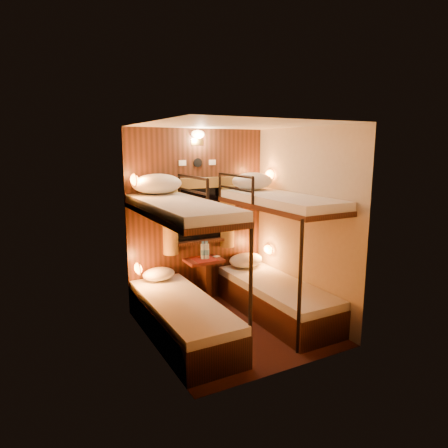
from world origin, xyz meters
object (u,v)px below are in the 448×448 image
bunk_left (182,291)px  bottle_right (203,251)px  bottle_left (207,251)px  bunk_right (276,274)px  table (204,276)px

bunk_left → bottle_right: (0.64, 0.79, 0.20)m
bunk_left → bottle_left: 1.06m
bunk_left → bottle_right: bunk_left is taller
bunk_left → bunk_right: same height
bunk_right → bottle_left: size_ratio=7.67×
bunk_right → table: (-0.65, 0.78, -0.14)m
bunk_right → bottle_left: (-0.61, 0.78, 0.20)m
bunk_right → table: bearing=129.7°
table → bottle_right: bottle_right is taller
bunk_left → table: 1.02m
bunk_left → bottle_right: size_ratio=7.72×
bottle_left → bottle_right: size_ratio=1.01×
bottle_left → bottle_right: 0.05m
bunk_right → table: size_ratio=2.90×
bunk_right → bottle_right: bunk_right is taller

